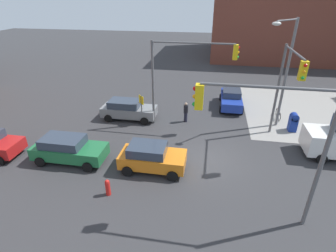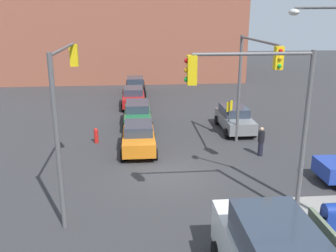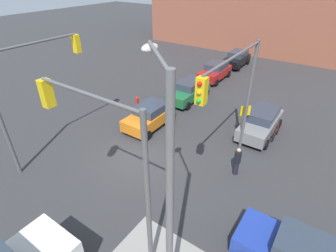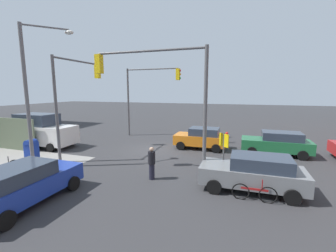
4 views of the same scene
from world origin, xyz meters
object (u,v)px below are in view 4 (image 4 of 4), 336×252
at_px(sedan_green, 277,143).
at_px(coupe_gray, 253,172).
at_px(street_lamp_corner, 33,86).
at_px(van_white_delivery, 41,131).
at_px(traffic_signal_ne_corner, 75,88).
at_px(traffic_signal_se_corner, 147,88).
at_px(bicycle_leaning_on_fence, 4,169).
at_px(traffic_signal_nw_corner, 158,86).
at_px(sedan_orange, 201,138).
at_px(fire_hydrant, 227,137).
at_px(mailbox_blue, 32,150).
at_px(hatchback_blue, 24,184).
at_px(bicycle_at_crosswalk, 254,193).
at_px(pedestrian_crossing, 152,163).

bearing_deg(sedan_green, coupe_gray, 74.97).
bearing_deg(street_lamp_corner, van_white_delivery, -43.48).
xyz_separation_m(traffic_signal_ne_corner, van_white_delivery, (4.38, -0.96, -3.30)).
bearing_deg(van_white_delivery, traffic_signal_se_corner, -135.63).
bearing_deg(bicycle_leaning_on_fence, traffic_signal_nw_corner, -160.74).
height_order(coupe_gray, bicycle_leaning_on_fence, coupe_gray).
distance_m(traffic_signal_se_corner, sedan_orange, 7.44).
bearing_deg(fire_hydrant, traffic_signal_se_corner, -2.31).
bearing_deg(sedan_orange, traffic_signal_se_corner, -26.88).
distance_m(mailbox_blue, hatchback_blue, 6.06).
bearing_deg(street_lamp_corner, mailbox_blue, -22.95).
distance_m(street_lamp_corner, coupe_gray, 12.36).
relative_size(sedan_green, bicycle_at_crosswalk, 2.56).
height_order(street_lamp_corner, sedan_orange, street_lamp_corner).
relative_size(sedan_orange, hatchback_blue, 0.86).
xyz_separation_m(pedestrian_crossing, bicycle_leaning_on_fence, (7.60, 2.00, -0.52)).
bearing_deg(van_white_delivery, coupe_gray, 168.63).
relative_size(sedan_orange, van_white_delivery, 0.71).
relative_size(coupe_gray, hatchback_blue, 1.00).
xyz_separation_m(bicycle_leaning_on_fence, bicycle_at_crosswalk, (-12.40, -1.20, 0.00)).
bearing_deg(mailbox_blue, sedan_green, -155.84).
height_order(street_lamp_corner, bicycle_at_crosswalk, street_lamp_corner).
bearing_deg(traffic_signal_nw_corner, sedan_green, -136.43).
height_order(street_lamp_corner, mailbox_blue, street_lamp_corner).
bearing_deg(hatchback_blue, bicycle_leaning_on_fence, -26.56).
relative_size(sedan_green, pedestrian_crossing, 2.69).
relative_size(traffic_signal_ne_corner, bicycle_leaning_on_fence, 3.71).
relative_size(traffic_signal_se_corner, street_lamp_corner, 0.81).
xyz_separation_m(traffic_signal_ne_corner, fire_hydrant, (-9.50, -6.96, -4.09)).
bearing_deg(mailbox_blue, street_lamp_corner, 157.05).
xyz_separation_m(traffic_signal_nw_corner, bicycle_at_crosswalk, (-4.69, 1.50, -4.33)).
bearing_deg(bicycle_at_crosswalk, sedan_orange, -65.06).
bearing_deg(coupe_gray, bicycle_at_crosswalk, 91.13).
bearing_deg(bicycle_at_crosswalk, traffic_signal_nw_corner, -17.75).
bearing_deg(sedan_green, traffic_signal_nw_corner, 43.57).
xyz_separation_m(street_lamp_corner, coupe_gray, (-11.73, -0.58, -3.86)).
distance_m(traffic_signal_ne_corner, fire_hydrant, 12.47).
relative_size(sedan_green, bicycle_leaning_on_fence, 2.56).
distance_m(pedestrian_crossing, bicycle_leaning_on_fence, 7.87).
distance_m(traffic_signal_se_corner, pedestrian_crossing, 11.31).
height_order(hatchback_blue, van_white_delivery, van_white_delivery).
bearing_deg(bicycle_leaning_on_fence, hatchback_blue, 153.44).
bearing_deg(bicycle_at_crosswalk, bicycle_leaning_on_fence, 5.51).
relative_size(traffic_signal_nw_corner, traffic_signal_se_corner, 1.00).
distance_m(street_lamp_corner, bicycle_at_crosswalk, 12.54).
distance_m(mailbox_blue, bicycle_leaning_on_fence, 2.32).
bearing_deg(pedestrian_crossing, traffic_signal_ne_corner, -20.74).
relative_size(pedestrian_crossing, bicycle_leaning_on_fence, 0.95).
xyz_separation_m(mailbox_blue, bicycle_at_crosswalk, (-13.00, 1.00, -0.42)).
xyz_separation_m(traffic_signal_ne_corner, pedestrian_crossing, (-6.50, 2.44, -3.71)).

